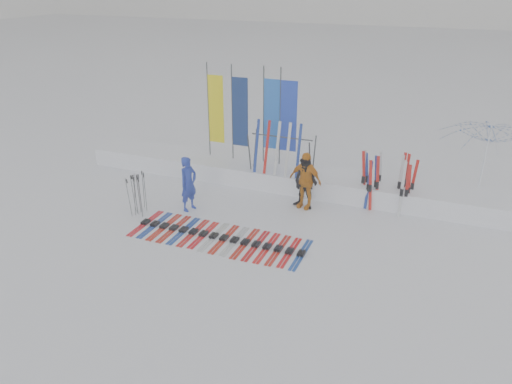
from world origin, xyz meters
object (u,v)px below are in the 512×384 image
at_px(person_black, 306,183).
at_px(tent_canopy, 484,165).
at_px(person_blue, 188,184).
at_px(person_yellow, 305,180).
at_px(ski_row, 218,237).
at_px(ski_rack, 282,149).

height_order(person_black, tent_canopy, tent_canopy).
height_order(person_blue, tent_canopy, tent_canopy).
relative_size(person_yellow, tent_canopy, 0.59).
bearing_deg(person_yellow, tent_canopy, 34.17).
height_order(person_black, person_yellow, person_yellow).
distance_m(person_black, tent_canopy, 5.25).
bearing_deg(person_black, person_yellow, 138.70).
distance_m(person_blue, ski_row, 2.17).
bearing_deg(person_yellow, ski_rack, 149.39).
bearing_deg(person_yellow, person_blue, -143.77).
relative_size(person_blue, ski_row, 0.35).
distance_m(person_black, person_yellow, 0.09).
relative_size(person_yellow, ski_rack, 0.85).
height_order(person_black, ski_rack, ski_rack).
bearing_deg(tent_canopy, person_black, -156.69).
xyz_separation_m(person_blue, ski_rack, (2.02, 2.42, 0.56)).
bearing_deg(person_blue, ski_row, -113.55).
xyz_separation_m(person_blue, person_black, (3.15, 1.39, -0.03)).
bearing_deg(ski_rack, ski_row, -97.00).
bearing_deg(ski_row, person_black, 59.37).
height_order(person_blue, ski_rack, ski_rack).
bearing_deg(ski_row, tent_canopy, 36.60).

